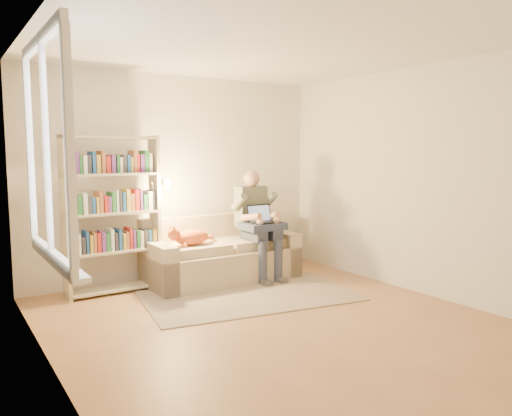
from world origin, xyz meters
TOP-DOWN VIEW (x-y plane):
  - floor at (0.00, 0.00)m, footprint 4.50×4.50m
  - ceiling at (0.00, 0.00)m, footprint 4.00×4.50m
  - wall_left at (-2.00, 0.00)m, footprint 0.02×4.50m
  - wall_right at (2.00, 0.00)m, footprint 0.02×4.50m
  - wall_back at (0.00, 2.25)m, footprint 4.00×0.02m
  - window at (-1.95, 0.20)m, footprint 0.12×1.52m
  - sofa at (0.34, 1.74)m, footprint 1.91×0.88m
  - person at (0.79, 1.59)m, footprint 0.39×0.63m
  - cat at (-0.12, 1.62)m, footprint 0.65×0.23m
  - blanket at (0.77, 1.45)m, footprint 0.51×0.42m
  - laptop at (0.77, 1.47)m, footprint 0.35×0.28m
  - bookshelf at (-0.97, 1.90)m, footprint 1.21×0.33m
  - rug at (0.25, 0.92)m, footprint 2.51×1.73m

SIDE VIEW (x-z plane):
  - floor at x=0.00m, z-range 0.00..0.00m
  - rug at x=0.25m, z-range 0.00..0.01m
  - sofa at x=0.34m, z-range -0.11..0.70m
  - cat at x=-0.12m, z-range 0.50..0.73m
  - blanket at x=0.77m, z-range 0.65..0.74m
  - person at x=0.79m, z-range 0.09..1.48m
  - laptop at x=0.77m, z-range 0.65..0.94m
  - bookshelf at x=-0.97m, z-range 0.10..1.91m
  - wall_left at x=-2.00m, z-range 0.00..2.60m
  - wall_right at x=2.00m, z-range 0.00..2.60m
  - wall_back at x=0.00m, z-range 0.00..2.60m
  - window at x=-1.95m, z-range 0.53..2.22m
  - ceiling at x=0.00m, z-range 2.59..2.61m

